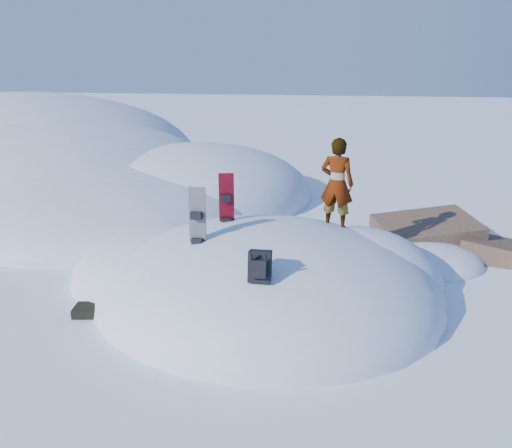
% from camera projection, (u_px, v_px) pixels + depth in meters
% --- Properties ---
extents(ground, '(120.00, 120.00, 0.00)m').
position_uv_depth(ground, '(267.00, 297.00, 10.16)').
color(ground, white).
rests_on(ground, ground).
extents(snow_mound, '(8.00, 6.00, 3.00)m').
position_uv_depth(snow_mound, '(260.00, 291.00, 10.41)').
color(snow_mound, silver).
rests_on(snow_mound, ground).
extents(snow_ridge, '(21.50, 18.50, 6.40)m').
position_uv_depth(snow_ridge, '(55.00, 174.00, 20.99)').
color(snow_ridge, silver).
rests_on(snow_ridge, ground).
extents(rock_outcrop, '(4.68, 4.41, 1.68)m').
position_uv_depth(rock_outcrop, '(432.00, 253.00, 12.41)').
color(rock_outcrop, brown).
rests_on(rock_outcrop, ground).
extents(snowboard_red, '(0.32, 0.23, 1.68)m').
position_uv_depth(snowboard_red, '(227.00, 212.00, 10.28)').
color(snowboard_red, '#AC091F').
rests_on(snowboard_red, snow_mound).
extents(snowboard_dark, '(0.32, 0.19, 1.71)m').
position_uv_depth(snowboard_dark, '(198.00, 231.00, 9.27)').
color(snowboard_dark, black).
rests_on(snowboard_dark, snow_mound).
extents(backpack, '(0.37, 0.42, 0.60)m').
position_uv_depth(backpack, '(260.00, 267.00, 8.03)').
color(backpack, black).
rests_on(backpack, snow_mound).
extents(gear_pile, '(0.81, 0.62, 0.21)m').
position_uv_depth(gear_pile, '(94.00, 309.00, 9.44)').
color(gear_pile, black).
rests_on(gear_pile, ground).
extents(person, '(0.79, 0.62, 1.91)m').
position_uv_depth(person, '(337.00, 184.00, 10.25)').
color(person, slate).
rests_on(person, snow_mound).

